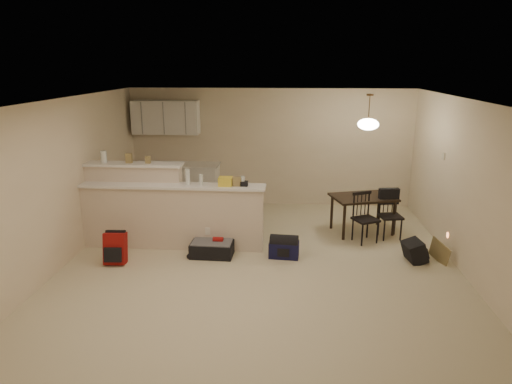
# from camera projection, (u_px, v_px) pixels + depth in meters

# --- Properties ---
(room) EXTENTS (7.00, 7.02, 2.50)m
(room) POSITION_uv_depth(u_px,v_px,m) (259.00, 192.00, 6.41)
(room) COLOR beige
(room) RESTS_ON ground
(breakfast_bar) EXTENTS (3.08, 0.58, 1.39)m
(breakfast_bar) POSITION_uv_depth(u_px,v_px,m) (159.00, 211.00, 7.66)
(breakfast_bar) COLOR beige
(breakfast_bar) RESTS_ON ground
(upper_cabinets) EXTENTS (1.40, 0.34, 0.70)m
(upper_cabinets) POSITION_uv_depth(u_px,v_px,m) (166.00, 117.00, 9.58)
(upper_cabinets) COLOR white
(upper_cabinets) RESTS_ON room
(kitchen_counter) EXTENTS (1.80, 0.60, 0.90)m
(kitchen_counter) POSITION_uv_depth(u_px,v_px,m) (177.00, 186.00, 9.84)
(kitchen_counter) COLOR white
(kitchen_counter) RESTS_ON ground
(thermostat) EXTENTS (0.02, 0.12, 0.12)m
(thermostat) POSITION_uv_depth(u_px,v_px,m) (443.00, 156.00, 7.62)
(thermostat) COLOR beige
(thermostat) RESTS_ON room
(jar) EXTENTS (0.10, 0.10, 0.20)m
(jar) POSITION_uv_depth(u_px,v_px,m) (104.00, 157.00, 7.62)
(jar) COLOR silver
(jar) RESTS_ON breakfast_bar
(cereal_box) EXTENTS (0.10, 0.07, 0.16)m
(cereal_box) POSITION_uv_depth(u_px,v_px,m) (129.00, 158.00, 7.59)
(cereal_box) COLOR olive
(cereal_box) RESTS_ON breakfast_bar
(small_box) EXTENTS (0.08, 0.06, 0.12)m
(small_box) POSITION_uv_depth(u_px,v_px,m) (148.00, 160.00, 7.57)
(small_box) COLOR olive
(small_box) RESTS_ON breakfast_bar
(bottle_a) EXTENTS (0.07, 0.07, 0.26)m
(bottle_a) POSITION_uv_depth(u_px,v_px,m) (188.00, 177.00, 7.37)
(bottle_a) COLOR silver
(bottle_a) RESTS_ON breakfast_bar
(bottle_b) EXTENTS (0.06, 0.06, 0.18)m
(bottle_b) POSITION_uv_depth(u_px,v_px,m) (201.00, 180.00, 7.37)
(bottle_b) COLOR silver
(bottle_b) RESTS_ON breakfast_bar
(bag_lump) EXTENTS (0.22, 0.18, 0.14)m
(bag_lump) POSITION_uv_depth(u_px,v_px,m) (225.00, 181.00, 7.35)
(bag_lump) COLOR olive
(bag_lump) RESTS_ON breakfast_bar
(pouch) EXTENTS (0.12, 0.10, 0.08)m
(pouch) POSITION_uv_depth(u_px,v_px,m) (244.00, 184.00, 7.33)
(pouch) COLOR olive
(pouch) RESTS_ON breakfast_bar
(extra_item_x) EXTENTS (0.14, 0.10, 0.14)m
(extra_item_x) POSITION_uv_depth(u_px,v_px,m) (237.00, 182.00, 7.33)
(extra_item_x) COLOR olive
(extra_item_x) RESTS_ON breakfast_bar
(extra_item_y) EXTENTS (0.06, 0.06, 0.16)m
(extra_item_y) POSITION_uv_depth(u_px,v_px,m) (243.00, 181.00, 7.32)
(extra_item_y) COLOR silver
(extra_item_y) RESTS_ON breakfast_bar
(dining_table) EXTENTS (1.25, 1.01, 0.68)m
(dining_table) POSITION_uv_depth(u_px,v_px,m) (363.00, 201.00, 8.25)
(dining_table) COLOR black
(dining_table) RESTS_ON ground
(pendant_lamp) EXTENTS (0.36, 0.36, 0.62)m
(pendant_lamp) POSITION_uv_depth(u_px,v_px,m) (368.00, 124.00, 7.87)
(pendant_lamp) COLOR brown
(pendant_lamp) RESTS_ON room
(dining_chair_near) EXTENTS (0.50, 0.49, 0.87)m
(dining_chair_near) POSITION_uv_depth(u_px,v_px,m) (366.00, 218.00, 7.83)
(dining_chair_near) COLOR black
(dining_chair_near) RESTS_ON ground
(dining_chair_far) EXTENTS (0.42, 0.41, 0.85)m
(dining_chair_far) POSITION_uv_depth(u_px,v_px,m) (391.00, 215.00, 8.01)
(dining_chair_far) COLOR black
(dining_chair_far) RESTS_ON ground
(suitcase) EXTENTS (0.69, 0.46, 0.23)m
(suitcase) POSITION_uv_depth(u_px,v_px,m) (212.00, 249.00, 7.35)
(suitcase) COLOR black
(suitcase) RESTS_ON ground
(red_backpack) EXTENTS (0.33, 0.22, 0.49)m
(red_backpack) POSITION_uv_depth(u_px,v_px,m) (115.00, 248.00, 7.04)
(red_backpack) COLOR maroon
(red_backpack) RESTS_ON ground
(navy_duffel) EXTENTS (0.49, 0.29, 0.26)m
(navy_duffel) POSITION_uv_depth(u_px,v_px,m) (284.00, 250.00, 7.28)
(navy_duffel) COLOR #121239
(navy_duffel) RESTS_ON ground
(black_daypack) EXTENTS (0.32, 0.40, 0.32)m
(black_daypack) POSITION_uv_depth(u_px,v_px,m) (415.00, 251.00, 7.13)
(black_daypack) COLOR black
(black_daypack) RESTS_ON ground
(cardboard_sheet) EXTENTS (0.17, 0.40, 0.32)m
(cardboard_sheet) POSITION_uv_depth(u_px,v_px,m) (440.00, 252.00, 7.10)
(cardboard_sheet) COLOR olive
(cardboard_sheet) RESTS_ON ground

